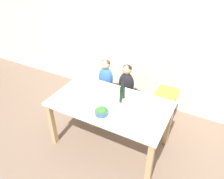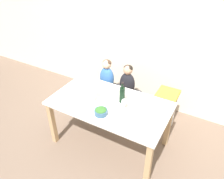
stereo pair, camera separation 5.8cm
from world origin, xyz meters
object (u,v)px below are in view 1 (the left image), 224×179
(chair_right_highchair, at_px, (166,100))
(paper_towel_roll, at_px, (91,94))
(wine_glass_near, at_px, (124,102))
(dinner_plate_front_left, at_px, (69,101))
(wine_bottle, at_px, (122,94))
(dinner_plate_back_left, at_px, (92,84))
(salad_bowl_large, at_px, (101,112))
(chair_far_left, at_px, (106,91))
(chair_far_center, at_px, (126,97))
(person_child_left, at_px, (106,75))
(person_child_center, at_px, (127,80))

(chair_right_highchair, bearing_deg, paper_towel_roll, -135.04)
(wine_glass_near, height_order, dinner_plate_front_left, wine_glass_near)
(dinner_plate_front_left, bearing_deg, paper_towel_roll, 25.74)
(wine_bottle, height_order, dinner_plate_back_left, wine_bottle)
(dinner_plate_front_left, bearing_deg, chair_right_highchair, 40.98)
(paper_towel_roll, xyz_separation_m, salad_bowl_large, (0.26, -0.16, -0.09))
(chair_right_highchair, xyz_separation_m, wine_glass_near, (-0.37, -0.76, 0.34))
(chair_right_highchair, distance_m, paper_towel_roll, 1.24)
(chair_far_left, relative_size, chair_far_center, 1.00)
(person_child_left, xyz_separation_m, wine_glass_near, (0.71, -0.76, 0.17))
(person_child_center, bearing_deg, chair_far_left, -179.88)
(chair_far_left, bearing_deg, dinner_plate_back_left, -89.27)
(person_child_left, xyz_separation_m, wine_bottle, (0.61, -0.63, 0.18))
(chair_far_center, xyz_separation_m, paper_towel_roll, (-0.15, -0.84, 0.53))
(wine_bottle, bearing_deg, person_child_left, 134.27)
(wine_glass_near, bearing_deg, chair_far_left, 133.09)
(chair_far_center, xyz_separation_m, salad_bowl_large, (0.11, -1.00, 0.44))
(chair_far_left, xyz_separation_m, dinner_plate_front_left, (-0.04, -0.97, 0.40))
(chair_far_left, bearing_deg, person_child_left, 90.00)
(dinner_plate_front_left, bearing_deg, person_child_left, 87.90)
(person_child_center, bearing_deg, wine_bottle, -70.84)
(wine_bottle, bearing_deg, dinner_plate_back_left, 163.09)
(wine_bottle, xyz_separation_m, dinner_plate_back_left, (-0.61, 0.18, -0.12))
(dinner_plate_back_left, bearing_deg, chair_far_left, 90.73)
(wine_bottle, relative_size, paper_towel_roll, 1.15)
(paper_towel_roll, relative_size, salad_bowl_large, 1.60)
(wine_bottle, xyz_separation_m, paper_towel_roll, (-0.37, -0.21, 0.01))
(chair_far_center, height_order, paper_towel_roll, paper_towel_roll)
(paper_towel_roll, xyz_separation_m, dinner_plate_back_left, (-0.24, 0.39, -0.13))
(chair_far_left, xyz_separation_m, salad_bowl_large, (0.50, -1.00, 0.44))
(paper_towel_roll, xyz_separation_m, dinner_plate_front_left, (-0.28, -0.14, -0.13))
(chair_right_highchair, relative_size, wine_bottle, 2.23)
(paper_towel_roll, bearing_deg, wine_glass_near, 9.46)
(salad_bowl_large, bearing_deg, chair_far_left, 116.69)
(person_child_left, bearing_deg, dinner_plate_front_left, -92.10)
(person_child_left, relative_size, salad_bowl_large, 3.15)
(chair_right_highchair, height_order, wine_bottle, wine_bottle)
(person_child_left, bearing_deg, wine_bottle, -45.73)
(salad_bowl_large, distance_m, dinner_plate_back_left, 0.74)
(person_child_center, relative_size, dinner_plate_front_left, 2.47)
(salad_bowl_large, bearing_deg, dinner_plate_back_left, 131.81)
(paper_towel_roll, bearing_deg, dinner_plate_front_left, -154.26)
(wine_bottle, relative_size, wine_glass_near, 1.94)
(wine_bottle, bearing_deg, salad_bowl_large, -106.82)
(chair_far_center, bearing_deg, dinner_plate_back_left, -131.27)
(chair_right_highchair, distance_m, wine_glass_near, 0.91)
(paper_towel_roll, height_order, dinner_plate_front_left, paper_towel_roll)
(salad_bowl_large, bearing_deg, person_child_center, 96.10)
(person_child_center, relative_size, wine_bottle, 1.73)
(wine_bottle, height_order, wine_glass_near, wine_bottle)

